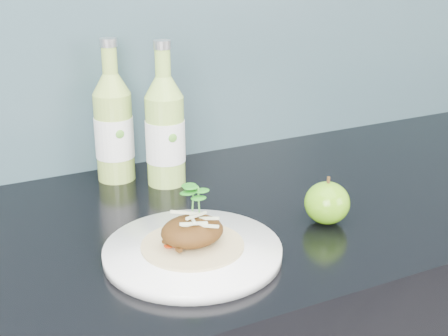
{
  "coord_description": "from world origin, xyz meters",
  "views": [
    {
      "loc": [
        -0.43,
        0.86,
        1.33
      ],
      "look_at": [
        -0.04,
        1.64,
        1.0
      ],
      "focal_mm": 50.0,
      "sensor_mm": 36.0,
      "label": 1
    }
  ],
  "objects": [
    {
      "name": "green_apple",
      "position": [
        0.12,
        1.59,
        0.93
      ],
      "size": [
        0.09,
        0.09,
        0.08
      ],
      "rotation": [
        0.0,
        0.0,
        -0.34
      ],
      "color": "#35810E",
      "rests_on": "kitchen_counter"
    },
    {
      "name": "cider_bottle_left",
      "position": [
        -0.12,
        1.92,
        1.0
      ],
      "size": [
        0.09,
        0.09,
        0.26
      ],
      "rotation": [
        0.0,
        0.0,
        0.3
      ],
      "color": "#9BBD4F",
      "rests_on": "kitchen_counter"
    },
    {
      "name": "cider_bottle_right",
      "position": [
        -0.04,
        1.85,
        1.0
      ],
      "size": [
        0.08,
        0.08,
        0.26
      ],
      "rotation": [
        0.0,
        0.0,
        0.12
      ],
      "color": "#9BC652",
      "rests_on": "kitchen_counter"
    },
    {
      "name": "dinner_plate",
      "position": [
        -0.12,
        1.58,
        0.91
      ],
      "size": [
        0.25,
        0.25,
        0.02
      ],
      "color": "white",
      "rests_on": "kitchen_counter"
    },
    {
      "name": "pork_taco",
      "position": [
        -0.12,
        1.58,
        0.94
      ],
      "size": [
        0.15,
        0.15,
        0.1
      ],
      "color": "tan",
      "rests_on": "dinner_plate"
    }
  ]
}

